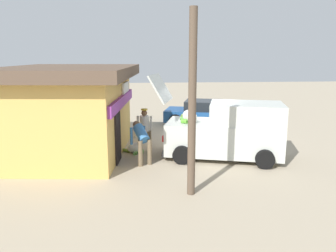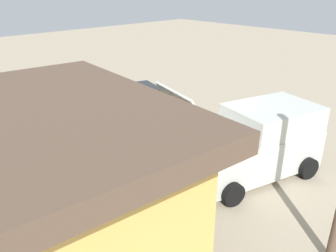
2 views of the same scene
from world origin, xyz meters
name	(u,v)px [view 2 (image 2 of 2)]	position (x,y,z in m)	size (l,w,h in m)	color
ground_plane	(190,153)	(0.00, 0.00, 0.00)	(60.00, 60.00, 0.00)	tan
storefront_bar	(52,182)	(-1.10, 5.09, 1.64)	(6.37, 4.95, 3.15)	#E0B259
delivery_van	(255,142)	(-2.04, -0.42, 0.96)	(2.97, 4.78, 2.89)	silver
parked_sedan	(134,103)	(3.76, -0.67, 0.58)	(2.98, 4.27, 1.24)	#1E4C8C
vendor_standing	(155,167)	(-1.10, 2.47, 0.93)	(0.37, 0.57, 1.62)	#726047
customer_bending	(192,194)	(-2.45, 2.59, 0.86)	(0.79, 0.71, 1.38)	#726047
unloaded_banana_pile	(147,199)	(-1.18, 2.83, 0.17)	(0.85, 0.84, 0.38)	silver
paint_bucket	(95,163)	(1.27, 2.79, 0.17)	(0.29, 0.29, 0.34)	silver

